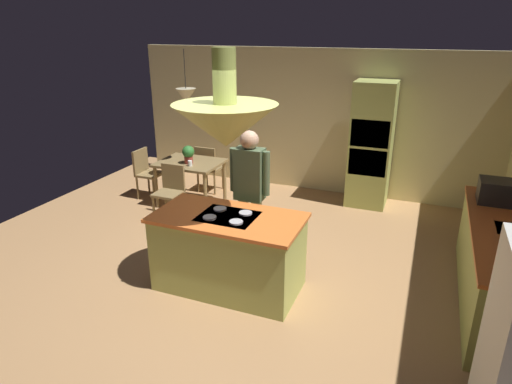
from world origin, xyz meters
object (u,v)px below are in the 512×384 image
object	(u,v)px
oven_tower	(371,145)
dining_table	(190,168)
kitchen_island	(229,252)
potted_plant_on_table	(188,153)
canister_tea	(510,232)
chair_by_back_wall	(208,166)
person_at_island	(250,188)
cup_on_table	(190,163)
canister_sugar	(512,239)
chair_at_corner	(146,170)
microwave_on_counter	(499,192)
chair_facing_island	(170,188)

from	to	relation	value
oven_tower	dining_table	bearing A→B (deg)	-157.79
kitchen_island	oven_tower	size ratio (longest dim) A/B	0.81
potted_plant_on_table	canister_tea	size ratio (longest dim) A/B	1.92
potted_plant_on_table	chair_by_back_wall	bearing A→B (deg)	92.24
person_at_island	cup_on_table	xyz separation A→B (m)	(-1.54, 1.18, -0.19)
oven_tower	cup_on_table	bearing A→B (deg)	-153.23
dining_table	chair_by_back_wall	xyz separation A→B (m)	(0.00, 0.63, -0.15)
oven_tower	canister_sugar	xyz separation A→B (m)	(1.74, -2.90, -0.04)
oven_tower	chair_by_back_wall	world-z (taller)	oven_tower
chair_at_corner	canister_tea	size ratio (longest dim) A/B	5.56
potted_plant_on_table	microwave_on_counter	xyz separation A→B (m)	(4.51, -0.46, 0.12)
chair_by_back_wall	oven_tower	bearing A→B (deg)	-169.71
chair_facing_island	cup_on_table	world-z (taller)	chair_facing_island
chair_facing_island	potted_plant_on_table	world-z (taller)	potted_plant_on_table
person_at_island	canister_tea	bearing A→B (deg)	-3.80
chair_facing_island	microwave_on_counter	xyz separation A→B (m)	(4.54, 0.10, 0.55)
canister_sugar	microwave_on_counter	world-z (taller)	microwave_on_counter
chair_at_corner	kitchen_island	bearing A→B (deg)	-128.89
oven_tower	person_at_island	world-z (taller)	oven_tower
canister_sugar	microwave_on_counter	bearing A→B (deg)	90.00
person_at_island	chair_facing_island	distance (m)	1.89
dining_table	person_at_island	size ratio (longest dim) A/B	0.61
canister_tea	kitchen_island	bearing A→B (deg)	-169.52
chair_at_corner	potted_plant_on_table	world-z (taller)	potted_plant_on_table
oven_tower	chair_at_corner	xyz separation A→B (m)	(-3.70, -1.14, -0.54)
chair_facing_island	canister_tea	size ratio (longest dim) A/B	5.56
cup_on_table	canister_sugar	size ratio (longest dim) A/B	0.50
chair_facing_island	canister_sugar	bearing A→B (deg)	-13.85
chair_at_corner	cup_on_table	bearing A→B (deg)	-101.37
canister_sugar	kitchen_island	bearing A→B (deg)	-173.07
chair_facing_island	dining_table	bearing A→B (deg)	90.00
kitchen_island	potted_plant_on_table	world-z (taller)	potted_plant_on_table
chair_facing_island	potted_plant_on_table	bearing A→B (deg)	87.09
chair_by_back_wall	microwave_on_counter	xyz separation A→B (m)	(4.54, -1.17, 0.55)
chair_by_back_wall	microwave_on_counter	size ratio (longest dim) A/B	1.89
potted_plant_on_table	kitchen_island	bearing A→B (deg)	-50.36
dining_table	canister_tea	world-z (taller)	canister_tea
chair_at_corner	chair_facing_island	bearing A→B (deg)	-125.10
canister_tea	microwave_on_counter	distance (m)	1.04
potted_plant_on_table	canister_tea	xyz separation A→B (m)	(4.51, -1.49, 0.06)
oven_tower	canister_tea	xyz separation A→B (m)	(1.74, -2.72, -0.05)
oven_tower	chair_by_back_wall	size ratio (longest dim) A/B	2.40
chair_facing_island	potted_plant_on_table	distance (m)	0.70
oven_tower	chair_facing_island	xyz separation A→B (m)	(-2.80, -1.78, -0.54)
kitchen_island	cup_on_table	distance (m)	2.49
kitchen_island	chair_at_corner	distance (m)	3.35
microwave_on_counter	chair_at_corner	bearing A→B (deg)	174.35
chair_facing_island	cup_on_table	distance (m)	0.54
cup_on_table	microwave_on_counter	distance (m)	4.43
kitchen_island	potted_plant_on_table	distance (m)	2.66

